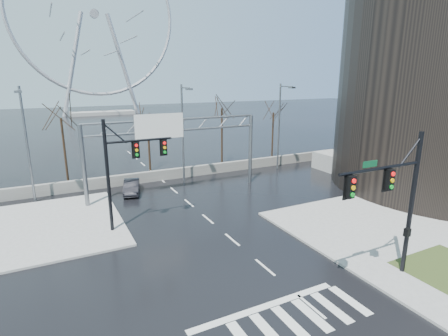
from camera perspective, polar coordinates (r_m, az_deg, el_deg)
ground at (r=21.11m, az=6.71°, el=-15.80°), size 260.00×260.00×0.00m
sidewalk_right_ext at (r=28.55m, az=21.55°, el=-8.25°), size 12.00×10.00×0.15m
sidewalk_far at (r=29.04m, az=-26.62°, el=-8.41°), size 10.00×12.00×0.15m
grass_strip at (r=24.16m, az=32.63°, el=-13.63°), size 5.00×4.00×0.02m
tower_podium at (r=46.59m, az=31.86°, el=0.36°), size 22.00×18.00×2.00m
barrier_wall at (r=37.90m, az=-10.18°, el=-1.14°), size 52.00×0.50×1.10m
signal_mast_near at (r=19.84m, az=26.36°, el=-3.90°), size 5.52×0.41×8.00m
signal_mast_far at (r=25.10m, az=-16.01°, el=0.60°), size 4.72×0.41×8.00m
sign_gantry at (r=32.08m, az=-8.54°, el=4.58°), size 16.36×0.40×7.60m
streetlight_left at (r=33.59m, az=-29.63°, el=4.50°), size 0.50×2.55×10.00m
streetlight_mid at (r=35.74m, az=-6.60°, el=6.79°), size 0.50×2.55×10.00m
streetlight_right at (r=41.44m, az=9.27°, el=7.75°), size 0.50×2.55×10.00m
tree_left at (r=38.85m, az=-24.97°, el=6.29°), size 3.75×3.75×7.50m
tree_center at (r=41.24m, az=-12.32°, el=6.57°), size 3.25×3.25×6.50m
tree_right at (r=43.35m, az=-0.35°, el=8.67°), size 3.90×3.90×7.80m
tree_far_right at (r=47.95m, az=8.04°, el=8.12°), size 3.40×3.40×6.80m
ferris_wheel at (r=112.19m, az=-20.34°, el=21.60°), size 45.00×6.00×50.91m
car at (r=34.19m, az=-14.85°, el=-2.96°), size 2.35×4.15×1.29m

